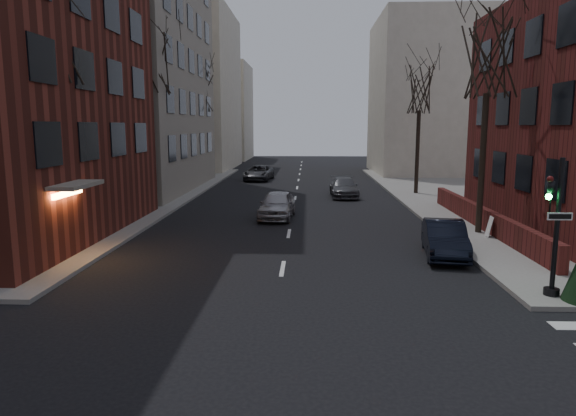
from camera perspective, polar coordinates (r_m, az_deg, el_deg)
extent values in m
cube|color=gray|center=(44.41, -23.04, 20.10)|extent=(18.00, 18.00, 28.00)
cube|color=#5B1C1A|center=(26.41, 20.79, -1.00)|extent=(0.35, 16.00, 1.00)
cube|color=beige|center=(62.82, -12.72, 12.55)|extent=(14.00, 16.00, 18.00)
cube|color=beige|center=(57.49, 16.82, 11.73)|extent=(14.00, 14.00, 16.00)
cube|color=beige|center=(78.90, -8.03, 10.49)|extent=(10.00, 12.00, 14.00)
cylinder|color=black|center=(16.54, 27.70, -1.95)|extent=(0.14, 0.14, 4.00)
cylinder|color=black|center=(16.97, 27.22, -8.26)|extent=(0.44, 0.44, 0.20)
imported|color=black|center=(16.30, 27.13, 0.97)|extent=(0.16, 0.20, 1.00)
sphere|color=#19FF4C|center=(16.22, 26.99, 1.13)|extent=(0.18, 0.18, 0.18)
cube|color=white|center=(16.37, 27.97, -0.83)|extent=(0.70, 0.03, 0.22)
cylinder|color=#2D231C|center=(21.96, -24.01, 4.29)|extent=(0.28, 0.28, 6.65)
cylinder|color=#2D231C|center=(33.13, -14.85, 6.46)|extent=(0.28, 0.28, 7.00)
cylinder|color=#2D231C|center=(46.70, -9.80, 6.89)|extent=(0.28, 0.28, 6.30)
cylinder|color=#2D231C|center=(25.00, 20.77, 4.58)|extent=(0.28, 0.28, 6.30)
cylinder|color=#2D231C|center=(38.52, 14.18, 6.04)|extent=(0.28, 0.28, 5.95)
cylinder|color=black|center=(29.16, -15.98, 5.10)|extent=(0.12, 0.12, 6.00)
sphere|color=#FFA54C|center=(29.13, -16.25, 11.19)|extent=(0.36, 0.36, 0.36)
cylinder|color=black|center=(48.54, -8.61, 6.83)|extent=(0.12, 0.12, 6.00)
sphere|color=#FFA54C|center=(48.52, -8.69, 10.49)|extent=(0.36, 0.36, 0.36)
imported|color=black|center=(20.82, 17.01, -3.29)|extent=(2.02, 4.37, 1.39)
imported|color=#A1A0A5|center=(28.09, -1.22, 0.37)|extent=(2.08, 4.50, 1.49)
imported|color=#47484D|center=(36.77, 6.23, 2.29)|extent=(1.96, 4.68, 1.35)
imported|color=#3F3F44|center=(47.77, -3.29, 3.92)|extent=(2.68, 5.15, 1.39)
cube|color=white|center=(24.52, 21.86, -1.91)|extent=(0.45, 0.60, 0.92)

